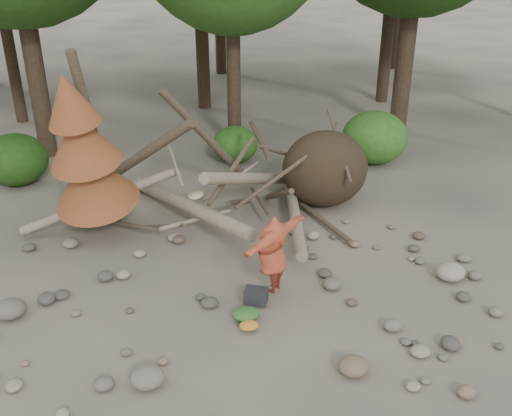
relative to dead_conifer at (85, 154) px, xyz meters
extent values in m
plane|color=#514C44|center=(3.12, -3.37, -2.11)|extent=(120.00, 120.00, 0.00)
ellipsoid|color=#332619|center=(5.72, 0.93, -1.12)|extent=(2.20, 1.87, 1.98)
cylinder|color=gray|center=(2.12, 0.33, -1.56)|extent=(2.61, 5.11, 1.08)
cylinder|color=gray|center=(3.92, 0.83, -1.21)|extent=(3.18, 3.71, 1.90)
cylinder|color=brown|center=(0.92, 1.23, -0.71)|extent=(3.08, 1.91, 2.49)
cylinder|color=gray|center=(4.72, 0.13, -1.76)|extent=(1.13, 4.98, 0.43)
cylinder|color=brown|center=(2.82, 1.43, -0.31)|extent=(2.39, 1.03, 2.89)
cylinder|color=gray|center=(0.12, 0.63, -1.41)|extent=(3.71, 0.86, 1.20)
cylinder|color=#4C3F30|center=(0.62, 0.13, -1.81)|extent=(1.52, 1.70, 0.49)
cylinder|color=gray|center=(3.32, 1.03, -1.31)|extent=(1.57, 0.85, 0.69)
cylinder|color=#4C3F30|center=(4.92, 1.53, -0.91)|extent=(1.92, 1.25, 1.10)
cylinder|color=gray|center=(1.92, 0.83, -0.61)|extent=(0.37, 1.42, 0.85)
cylinder|color=#4C3F30|center=(5.32, -0.17, -1.96)|extent=(0.79, 2.54, 0.12)
cylinder|color=gray|center=(2.32, -0.27, -1.66)|extent=(1.78, 1.11, 0.29)
cylinder|color=#4C3F30|center=(0.22, 0.43, 0.09)|extent=(0.67, 1.13, 4.35)
cone|color=brown|center=(0.06, 0.12, -0.61)|extent=(2.06, 2.13, 1.86)
cone|color=brown|center=(-0.05, -0.09, 0.39)|extent=(1.71, 1.78, 1.65)
cone|color=brown|center=(-0.14, -0.28, 1.29)|extent=(1.23, 1.30, 1.41)
cylinder|color=#38281C|center=(-1.88, 6.13, 2.37)|extent=(0.56, 0.56, 8.96)
cylinder|color=#38281C|center=(4.12, 5.83, 1.46)|extent=(0.44, 0.44, 7.14)
cylinder|color=#38281C|center=(-3.38, 10.13, 1.67)|extent=(0.42, 0.42, 7.56)
cylinder|color=#38281C|center=(11.12, 10.43, 1.95)|extent=(0.50, 0.50, 8.12)
ellipsoid|color=#1F4612|center=(-2.38, 3.83, -1.39)|extent=(1.80, 1.80, 1.44)
ellipsoid|color=#2A5919|center=(3.92, 4.43, -1.55)|extent=(1.40, 1.40, 1.12)
ellipsoid|color=#346920|center=(8.12, 3.63, -1.31)|extent=(2.00, 2.00, 1.60)
imported|color=#9B3923|center=(3.54, -2.87, -1.23)|extent=(1.79, 1.75, 1.60)
cylinder|color=#968F5F|center=(2.17, -2.42, -0.08)|extent=(0.36, 0.36, 0.10)
cube|color=black|center=(3.16, -3.20, -1.97)|extent=(0.50, 0.42, 0.29)
ellipsoid|color=#2E5C24|center=(2.89, -3.65, -2.02)|extent=(0.50, 0.41, 0.19)
ellipsoid|color=#C07420|center=(2.89, -3.96, -2.05)|extent=(0.35, 0.29, 0.13)
ellipsoid|color=#6E655C|center=(1.10, -5.02, -1.95)|extent=(0.54, 0.49, 0.33)
ellipsoid|color=brown|center=(4.35, -5.35, -1.96)|extent=(0.50, 0.45, 0.30)
ellipsoid|color=gray|center=(7.22, -3.05, -1.93)|extent=(0.59, 0.53, 0.35)
ellipsoid|color=#5F5750|center=(-1.36, -2.76, -1.94)|extent=(0.58, 0.53, 0.35)
camera|label=1|loc=(1.52, -12.06, 4.25)|focal=40.00mm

